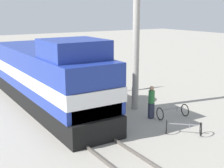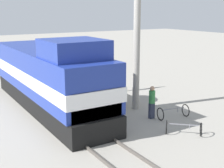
{
  "view_description": "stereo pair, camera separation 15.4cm",
  "coord_description": "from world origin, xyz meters",
  "px_view_note": "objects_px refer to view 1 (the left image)",
  "views": [
    {
      "loc": [
        -6.45,
        -15.14,
        5.87
      ],
      "look_at": [
        1.2,
        -3.07,
        2.44
      ],
      "focal_mm": 50.0,
      "sensor_mm": 36.0,
      "label": 1
    },
    {
      "loc": [
        -6.32,
        -15.22,
        5.87
      ],
      "look_at": [
        1.2,
        -3.07,
        2.44
      ],
      "focal_mm": 50.0,
      "sensor_mm": 36.0,
      "label": 2
    }
  ],
  "objects_px": {
    "utility_pole": "(137,11)",
    "person_bystander": "(151,101)",
    "bicycle_spare": "(183,128)",
    "vendor_umbrella": "(110,71)",
    "billboard_sign": "(102,57)",
    "bicycle": "(173,112)",
    "locomotive": "(49,78)"
  },
  "relations": [
    {
      "from": "bicycle_spare",
      "to": "billboard_sign",
      "type": "bearing_deg",
      "value": 39.13
    },
    {
      "from": "vendor_umbrella",
      "to": "person_bystander",
      "type": "xyz_separation_m",
      "value": [
        0.37,
        -3.69,
        -1.06
      ]
    },
    {
      "from": "bicycle",
      "to": "person_bystander",
      "type": "bearing_deg",
      "value": 66.97
    },
    {
      "from": "person_bystander",
      "to": "bicycle_spare",
      "type": "bearing_deg",
      "value": -93.54
    },
    {
      "from": "billboard_sign",
      "to": "bicycle_spare",
      "type": "relative_size",
      "value": 2.1
    },
    {
      "from": "billboard_sign",
      "to": "bicycle_spare",
      "type": "height_order",
      "value": "billboard_sign"
    },
    {
      "from": "vendor_umbrella",
      "to": "bicycle",
      "type": "relative_size",
      "value": 1.28
    },
    {
      "from": "locomotive",
      "to": "person_bystander",
      "type": "height_order",
      "value": "locomotive"
    },
    {
      "from": "locomotive",
      "to": "bicycle",
      "type": "relative_size",
      "value": 7.28
    },
    {
      "from": "locomotive",
      "to": "bicycle",
      "type": "distance_m",
      "value": 7.45
    },
    {
      "from": "vendor_umbrella",
      "to": "billboard_sign",
      "type": "distance_m",
      "value": 2.5
    },
    {
      "from": "vendor_umbrella",
      "to": "billboard_sign",
      "type": "height_order",
      "value": "billboard_sign"
    },
    {
      "from": "locomotive",
      "to": "bicycle_spare",
      "type": "relative_size",
      "value": 7.77
    },
    {
      "from": "utility_pole",
      "to": "billboard_sign",
      "type": "height_order",
      "value": "utility_pole"
    },
    {
      "from": "locomotive",
      "to": "person_bystander",
      "type": "distance_m",
      "value": 6.19
    },
    {
      "from": "person_bystander",
      "to": "utility_pole",
      "type": "bearing_deg",
      "value": 81.73
    },
    {
      "from": "utility_pole",
      "to": "vendor_umbrella",
      "type": "relative_size",
      "value": 5.03
    },
    {
      "from": "locomotive",
      "to": "vendor_umbrella",
      "type": "distance_m",
      "value": 3.85
    },
    {
      "from": "utility_pole",
      "to": "person_bystander",
      "type": "xyz_separation_m",
      "value": [
        -0.27,
        -1.87,
        -4.8
      ]
    },
    {
      "from": "locomotive",
      "to": "vendor_umbrella",
      "type": "height_order",
      "value": "locomotive"
    },
    {
      "from": "utility_pole",
      "to": "person_bystander",
      "type": "height_order",
      "value": "utility_pole"
    },
    {
      "from": "locomotive",
      "to": "utility_pole",
      "type": "relative_size",
      "value": 1.13
    },
    {
      "from": "utility_pole",
      "to": "person_bystander",
      "type": "bearing_deg",
      "value": -98.27
    },
    {
      "from": "bicycle",
      "to": "bicycle_spare",
      "type": "height_order",
      "value": "bicycle"
    },
    {
      "from": "utility_pole",
      "to": "vendor_umbrella",
      "type": "height_order",
      "value": "utility_pole"
    },
    {
      "from": "billboard_sign",
      "to": "bicycle_spare",
      "type": "bearing_deg",
      "value": -93.64
    },
    {
      "from": "person_bystander",
      "to": "bicycle_spare",
      "type": "distance_m",
      "value": 2.72
    },
    {
      "from": "billboard_sign",
      "to": "person_bystander",
      "type": "relative_size",
      "value": 1.91
    },
    {
      "from": "locomotive",
      "to": "bicycle_spare",
      "type": "bearing_deg",
      "value": -61.01
    },
    {
      "from": "bicycle_spare",
      "to": "utility_pole",
      "type": "bearing_deg",
      "value": 37.25
    },
    {
      "from": "locomotive",
      "to": "person_bystander",
      "type": "relative_size",
      "value": 7.07
    },
    {
      "from": "vendor_umbrella",
      "to": "billboard_sign",
      "type": "relative_size",
      "value": 0.65
    }
  ]
}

